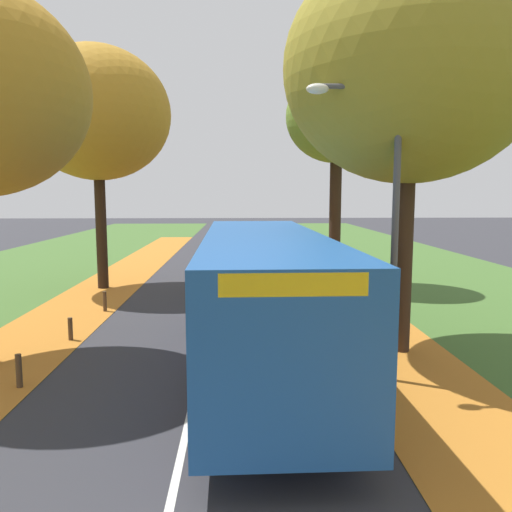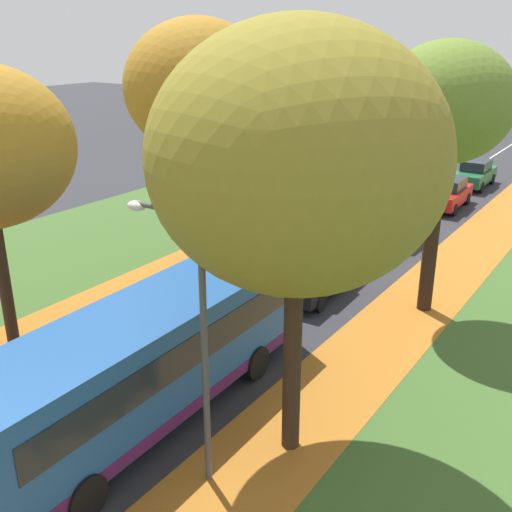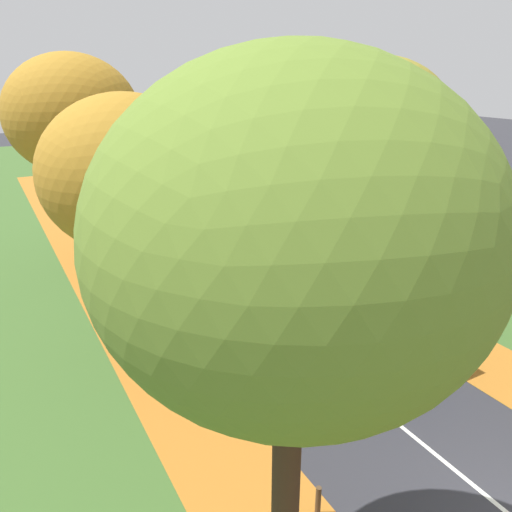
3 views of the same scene
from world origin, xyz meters
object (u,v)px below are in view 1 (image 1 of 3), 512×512
car_red_third_in_line (248,239)px  tree_right_mid (337,118)px  streetlamp_right (380,199)px  car_green_fourth_in_line (245,233)px  tree_left_mid (97,114)px  bollard_fifth (70,329)px  bus (264,291)px  bollard_sixth (105,301)px  car_white_following (248,251)px  tree_right_near (411,68)px  bollard_fourth (19,371)px  car_black_lead (246,270)px

car_red_third_in_line → tree_right_mid: bearing=-75.4°
streetlamp_right → car_green_fourth_in_line: streetlamp_right is taller
tree_left_mid → tree_right_mid: bearing=1.4°
bollard_fifth → car_green_fourth_in_line: 26.82m
tree_left_mid → bus: size_ratio=0.92×
bollard_sixth → car_red_third_in_line: 18.16m
car_white_following → tree_right_near: bearing=-76.9°
car_red_third_in_line → car_green_fourth_in_line: (-0.10, 5.65, 0.00)m
streetlamp_right → bollard_fourth: bearing=-179.0°
bus → car_green_fourth_in_line: (-0.01, 28.50, -0.89)m
tree_right_near → bollard_fifth: tree_right_near is taller
car_white_following → bollard_fifth: bearing=-109.9°
bus → car_green_fourth_in_line: bus is taller
bollard_fourth → car_green_fourth_in_line: 30.01m
tree_right_near → car_black_lead: 10.57m
tree_left_mid → car_red_third_in_line: 15.88m
bus → bollard_sixth: bearing=132.4°
bollard_sixth → bus: bus is taller
bollard_sixth → bus: (4.95, -5.41, 1.37)m
car_green_fourth_in_line → car_black_lead: bearing=-90.7°
bollard_fifth → car_green_fourth_in_line: (4.98, 26.35, 0.51)m
streetlamp_right → car_red_third_in_line: bearing=95.2°
bollard_sixth → tree_right_mid: bearing=27.7°
tree_right_mid → car_black_lead: tree_right_mid is taller
bollard_fourth → bollard_sixth: (-0.01, 6.52, -0.01)m
bollard_sixth → streetlamp_right: size_ratio=0.11×
tree_left_mid → car_red_third_in_line: size_ratio=2.26×
bollard_fourth → car_green_fourth_in_line: size_ratio=0.16×
bollard_fifth → streetlamp_right: (7.24, -3.14, 3.43)m
car_white_following → car_red_third_in_line: (0.13, 6.98, 0.00)m
bus → tree_right_mid: bearing=70.5°
bollard_fifth → tree_right_near: bearing=-8.0°
car_white_following → bollard_sixth: bearing=-115.1°
bollard_sixth → car_black_lead: size_ratio=0.16×
car_black_lead → car_red_third_in_line: same height
bollard_fifth → bollard_sixth: bollard_sixth is taller
bollard_fourth → bus: 5.23m
tree_right_mid → car_green_fourth_in_line: bearing=100.6°
tree_right_mid → bollard_fourth: 15.29m
tree_right_mid → car_green_fourth_in_line: 19.94m
tree_right_near → bollard_fifth: bearing=172.0°
car_red_third_in_line → tree_right_near: bearing=-81.3°
car_black_lead → car_red_third_in_line: (0.35, 13.94, 0.00)m
bollard_fifth → car_green_fourth_in_line: size_ratio=0.15×
tree_left_mid → tree_right_mid: size_ratio=1.08×
bollard_fifth → car_white_following: 14.60m
tree_right_mid → car_red_third_in_line: 14.76m
bollard_fourth → car_white_following: car_white_following is taller
tree_right_mid → car_red_third_in_line: tree_right_mid is taller
tree_right_mid → car_white_following: tree_right_mid is taller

